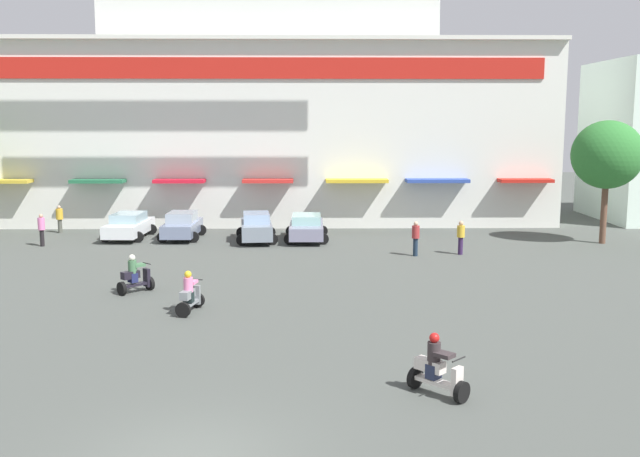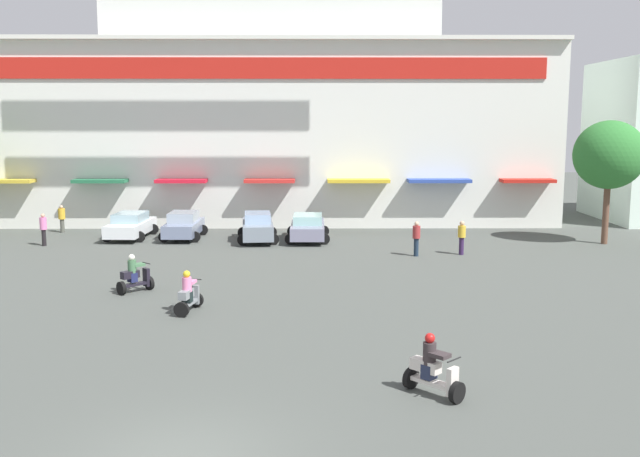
% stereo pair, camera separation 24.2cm
% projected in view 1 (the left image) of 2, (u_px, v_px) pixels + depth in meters
% --- Properties ---
extents(ground_plane, '(128.00, 128.00, 0.00)m').
position_uv_depth(ground_plane, '(245.00, 297.00, 26.82)').
color(ground_plane, '#474C47').
extents(colonial_building, '(35.67, 17.90, 21.84)m').
position_uv_depth(colonial_building, '(273.00, 80.00, 48.67)').
color(colonial_building, silver).
rests_on(colonial_building, ground).
extents(plaza_tree_1, '(3.74, 3.41, 6.55)m').
position_uv_depth(plaza_tree_1, '(607.00, 155.00, 37.70)').
color(plaza_tree_1, brown).
rests_on(plaza_tree_1, ground).
extents(parked_car_0, '(2.52, 4.49, 1.44)m').
position_uv_depth(parked_car_0, '(129.00, 225.00, 39.92)').
color(parked_car_0, white).
rests_on(parked_car_0, ground).
extents(parked_car_1, '(2.32, 4.01, 1.51)m').
position_uv_depth(parked_car_1, '(182.00, 225.00, 39.75)').
color(parked_car_1, slate).
rests_on(parked_car_1, ground).
extents(parked_car_2, '(2.46, 4.23, 1.57)m').
position_uv_depth(parked_car_2, '(256.00, 227.00, 38.96)').
color(parked_car_2, gray).
rests_on(parked_car_2, ground).
extents(parked_car_3, '(2.42, 4.48, 1.42)m').
position_uv_depth(parked_car_3, '(306.00, 227.00, 39.31)').
color(parked_car_3, gray).
rests_on(parked_car_3, ground).
extents(scooter_rider_0, '(1.33, 1.33, 1.51)m').
position_uv_depth(scooter_rider_0, '(135.00, 277.00, 27.35)').
color(scooter_rider_0, black).
rests_on(scooter_rider_0, ground).
extents(scooter_rider_1, '(1.42, 1.43, 1.53)m').
position_uv_depth(scooter_rider_1, '(437.00, 370.00, 17.17)').
color(scooter_rider_1, black).
rests_on(scooter_rider_1, ground).
extents(scooter_rider_3, '(0.82, 1.56, 1.49)m').
position_uv_depth(scooter_rider_3, '(190.00, 295.00, 24.53)').
color(scooter_rider_3, black).
rests_on(scooter_rider_3, ground).
extents(pedestrian_0, '(0.53, 0.53, 1.70)m').
position_uv_depth(pedestrian_0, '(416.00, 236.00, 34.71)').
color(pedestrian_0, '#1B2A3B').
rests_on(pedestrian_0, ground).
extents(pedestrian_1, '(0.50, 0.50, 1.71)m').
position_uv_depth(pedestrian_1, '(42.00, 228.00, 37.39)').
color(pedestrian_1, black).
rests_on(pedestrian_1, ground).
extents(pedestrian_2, '(0.55, 0.55, 1.62)m').
position_uv_depth(pedestrian_2, '(60.00, 217.00, 41.85)').
color(pedestrian_2, '#4E5046').
rests_on(pedestrian_2, ground).
extents(pedestrian_3, '(0.53, 0.53, 1.67)m').
position_uv_depth(pedestrian_3, '(461.00, 235.00, 35.11)').
color(pedestrian_3, '#2F1D42').
rests_on(pedestrian_3, ground).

